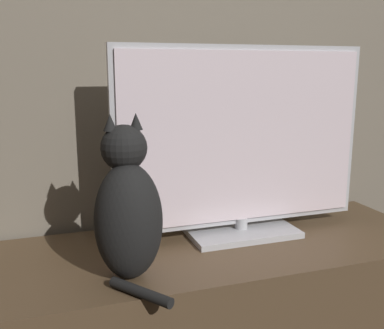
% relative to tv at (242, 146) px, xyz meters
% --- Properties ---
extents(wall_back, '(4.80, 0.05, 2.60)m').
position_rel_tv_xyz_m(wall_back, '(-0.15, 0.24, 0.45)').
color(wall_back, '#756B5B').
rests_on(wall_back, ground_plane).
extents(tv_stand, '(1.57, 0.54, 0.54)m').
position_rel_tv_xyz_m(tv_stand, '(-0.15, -0.07, -0.58)').
color(tv_stand, brown).
rests_on(tv_stand, ground_plane).
extents(tv, '(0.88, 0.22, 0.64)m').
position_rel_tv_xyz_m(tv, '(0.00, 0.00, 0.00)').
color(tv, '#B7B7BC').
rests_on(tv, tv_stand).
extents(cat, '(0.19, 0.30, 0.45)m').
position_rel_tv_xyz_m(cat, '(-0.43, -0.20, -0.12)').
color(cat, black).
rests_on(cat, tv_stand).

